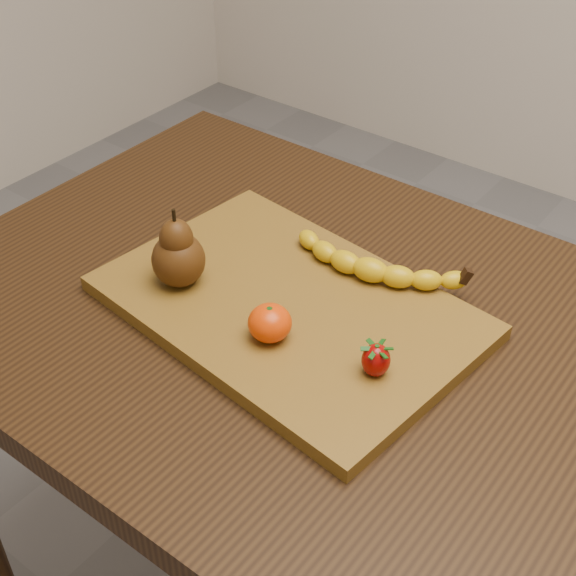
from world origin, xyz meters
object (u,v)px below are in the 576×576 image
Objects in this scene: table at (311,374)px; pear at (177,247)px; cutting_board at (288,307)px; mandarin at (270,323)px.

pear is at bearing -158.25° from table.
table is 2.22× the size of cutting_board.
table is at bearing 21.75° from pear.
cutting_board is 4.27× the size of pear.
pear is 0.16m from mandarin.
table is 9.50× the size of pear.
cutting_board is 0.08m from mandarin.
pear reaches higher than table.
table is 0.11m from cutting_board.
cutting_board is at bearing 21.21° from pear.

